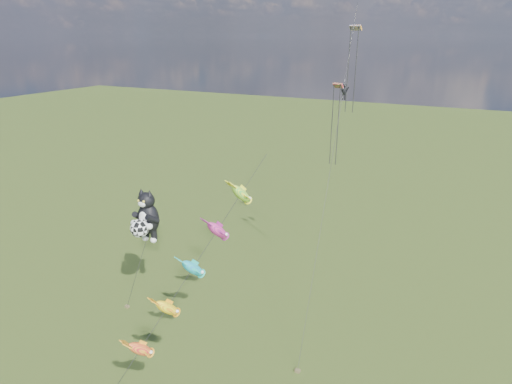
% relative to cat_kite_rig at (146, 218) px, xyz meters
% --- Properties ---
extents(ground, '(300.00, 300.00, 0.00)m').
position_rel_cat_kite_rig_xyz_m(ground, '(-0.50, -7.02, -8.60)').
color(ground, '#20340D').
extents(cat_kite_rig, '(2.71, 4.11, 11.32)m').
position_rel_cat_kite_rig_xyz_m(cat_kite_rig, '(0.00, 0.00, 0.00)').
color(cat_kite_rig, brown).
rests_on(cat_kite_rig, ground).
extents(fish_windsock_rig, '(6.29, 14.77, 16.07)m').
position_rel_cat_kite_rig_xyz_m(fish_windsock_rig, '(9.45, -6.42, 0.41)').
color(fish_windsock_rig, brown).
rests_on(fish_windsock_rig, ground).
extents(parafoil_rig, '(2.72, 17.39, 27.13)m').
position_rel_cat_kite_rig_xyz_m(parafoil_rig, '(14.62, 11.46, 10.67)').
color(parafoil_rig, brown).
rests_on(parafoil_rig, ground).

